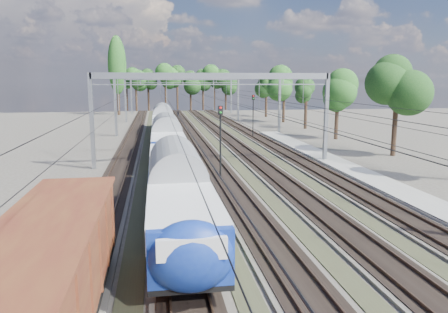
{
  "coord_description": "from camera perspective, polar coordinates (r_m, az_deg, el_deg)",
  "views": [
    {
      "loc": [
        -5.57,
        -12.1,
        8.23
      ],
      "look_at": [
        -0.73,
        18.83,
        2.8
      ],
      "focal_mm": 35.0,
      "sensor_mm": 36.0,
      "label": 1
    }
  ],
  "objects": [
    {
      "name": "track_bed",
      "position": [
        57.94,
        -3.28,
        1.76
      ],
      "size": [
        21.0,
        130.0,
        0.34
      ],
      "color": "#47423A",
      "rests_on": "ground"
    },
    {
      "name": "platform",
      "position": [
        37.47,
        19.36,
        -3.18
      ],
      "size": [
        3.0,
        70.0,
        0.3
      ],
      "primitive_type": "cube",
      "color": "gray",
      "rests_on": "ground"
    },
    {
      "name": "catenary",
      "position": [
        65.08,
        -3.71,
        8.21
      ],
      "size": [
        25.65,
        130.0,
        9.0
      ],
      "color": "gray",
      "rests_on": "ground"
    },
    {
      "name": "tree_belt",
      "position": [
        102.41,
        -0.88,
        9.91
      ],
      "size": [
        39.06,
        98.83,
        11.52
      ],
      "color": "black",
      "rests_on": "ground"
    },
    {
      "name": "poplar",
      "position": [
        110.52,
        -13.79,
        11.46
      ],
      "size": [
        4.4,
        4.4,
        19.04
      ],
      "color": "black",
      "rests_on": "ground"
    },
    {
      "name": "emu_train",
      "position": [
        46.78,
        -7.52,
        2.97
      ],
      "size": [
        3.14,
        66.44,
        4.6
      ],
      "color": "black",
      "rests_on": "ground"
    },
    {
      "name": "freight_boxcar",
      "position": [
        14.05,
        -23.03,
        -15.81
      ],
      "size": [
        3.07,
        14.84,
        3.83
      ],
      "color": "black",
      "rests_on": "ground"
    },
    {
      "name": "worker",
      "position": [
        100.9,
        -6.02,
        5.64
      ],
      "size": [
        0.68,
        0.8,
        1.85
      ],
      "primitive_type": "imported",
      "rotation": [
        0.0,
        0.0,
        1.99
      ],
      "color": "black",
      "rests_on": "ground"
    },
    {
      "name": "signal_near",
      "position": [
        36.77,
        -0.47,
        3.1
      ],
      "size": [
        0.41,
        0.37,
        6.19
      ],
      "rotation": [
        0.0,
        0.0,
        0.15
      ],
      "color": "black",
      "rests_on": "ground"
    },
    {
      "name": "signal_far",
      "position": [
        64.52,
        3.83,
        6.02
      ],
      "size": [
        0.39,
        0.36,
        6.24
      ],
      "rotation": [
        0.0,
        0.0,
        -0.03
      ],
      "color": "black",
      "rests_on": "ground"
    }
  ]
}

